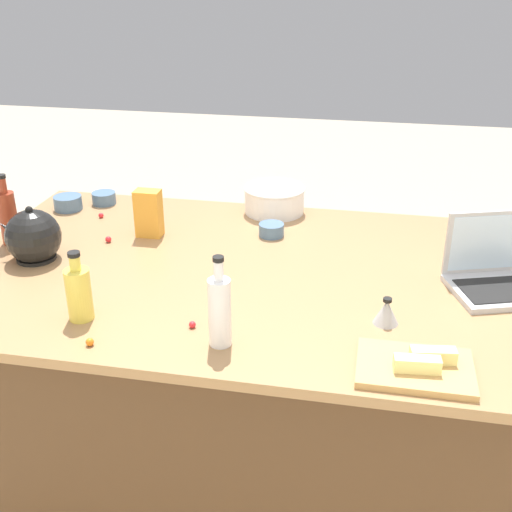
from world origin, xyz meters
The scene contains 22 objects.
ground_plane centered at (0.00, 0.00, 0.00)m, with size 12.00×12.00×0.00m, color #B7A88E.
island_counter centered at (0.00, 0.00, 0.45)m, with size 1.95×1.18×0.90m.
laptop centered at (-0.74, -0.03, 0.95)m, with size 0.36×0.32×0.22m.
mixing_bowl_large centered at (0.03, -0.52, 0.95)m, with size 0.24×0.24×0.10m.
bottle_soy centered at (0.88, -0.05, 1.00)m, with size 0.06×0.06×0.25m.
bottle_oil centered at (0.42, 0.39, 0.98)m, with size 0.07×0.07×0.20m.
bottle_vinegar centered at (0.01, 0.44, 1.00)m, with size 0.06×0.06×0.25m.
kettle centered at (0.73, 0.06, 0.98)m, with size 0.21×0.18×0.20m.
cutting_board centered at (-0.48, 0.47, 0.91)m, with size 0.28×0.20×0.02m, color tan.
butter_stick_left centered at (-0.52, 0.44, 0.94)m, with size 0.11×0.04×0.04m, color #F4E58C.
butter_stick_right centered at (-0.48, 0.49, 0.94)m, with size 0.11×0.04×0.04m, color #F4E58C.
ramekin_small centered at (0.83, -0.39, 0.93)m, with size 0.11×0.11×0.05m, color slate.
ramekin_medium centered at (0.72, -0.48, 0.92)m, with size 0.09×0.09×0.05m, color slate.
ramekin_wide centered at (0.00, -0.29, 0.92)m, with size 0.09×0.09×0.05m, color slate.
kitchen_timer centered at (-0.41, 0.25, 0.94)m, with size 0.07×0.07×0.08m.
candy_bag centered at (0.43, -0.20, 0.99)m, with size 0.09×0.06×0.17m, color gold.
candy_0 centered at (0.34, 0.51, 0.91)m, with size 0.02×0.02×0.02m, color orange.
candy_1 centered at (0.54, -0.35, 0.91)m, with size 0.01×0.01×0.01m, color yellow.
candy_2 centered at (0.67, -0.33, 0.91)m, with size 0.02×0.02×0.02m, color red.
candy_3 centered at (-0.76, -0.07, 0.91)m, with size 0.01×0.01×0.01m, color red.
candy_4 centered at (0.10, 0.38, 0.91)m, with size 0.02×0.02×0.02m, color red.
candy_5 centered at (0.55, -0.12, 0.91)m, with size 0.02×0.02×0.02m, color red.
Camera 1 is at (-0.35, 1.80, 1.81)m, focal length 44.94 mm.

